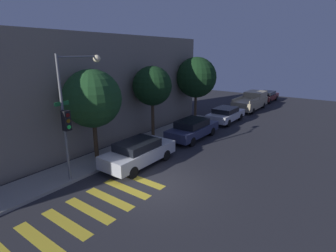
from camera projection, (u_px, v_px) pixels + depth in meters
ground_plane at (153, 186)px, 12.09m from camera, size 60.00×60.00×0.00m
sidewalk at (93, 162)px, 14.50m from camera, size 26.00×2.16×0.14m
building_row at (42, 93)px, 16.10m from camera, size 26.00×6.00×7.06m
crosswalk at (89, 210)px, 10.25m from camera, size 6.61×2.60×0.00m
traffic_light_pole at (73, 104)px, 11.81m from camera, size 2.63×0.56×5.91m
sedan_near_corner at (139, 152)px, 14.14m from camera, size 4.37×1.81×1.41m
sedan_middle at (193, 129)px, 18.54m from camera, size 4.59×1.83×1.39m
sedan_far_end at (226, 114)px, 22.93m from camera, size 4.31×1.87×1.30m
pickup_truck at (251, 101)px, 27.93m from camera, size 5.67×2.03×1.79m
sedan_tail_of_row at (267, 96)px, 32.42m from camera, size 4.59×1.75×1.27m
tree_near_corner at (92, 99)px, 14.07m from camera, size 3.15×3.15×5.12m
tree_midblock at (152, 86)px, 17.98m from camera, size 2.71×2.71×5.07m
tree_far_end at (196, 78)px, 22.59m from camera, size 3.47×3.47×5.57m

